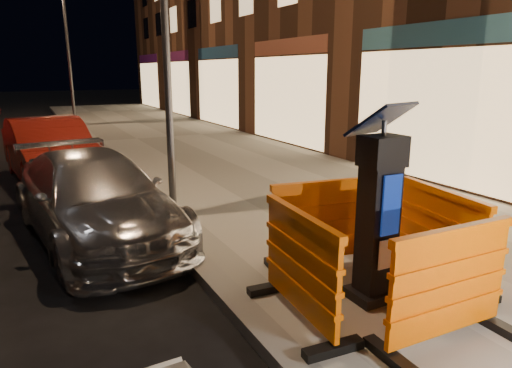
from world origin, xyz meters
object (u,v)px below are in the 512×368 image
barrier_front (449,287)px  car_silver (99,238)px  car_red (53,180)px  barrier_bldgside (439,236)px  barrier_kerbside (300,267)px  barrier_back (324,224)px  parking_kiosk (378,211)px

barrier_front → car_silver: bearing=117.6°
car_red → barrier_bldgside: bearing=-73.3°
barrier_kerbside → barrier_bldgside: bearing=-86.2°
barrier_back → car_red: 7.83m
parking_kiosk → barrier_back: bearing=95.8°
barrier_kerbside → barrier_front: bearing=-131.2°
barrier_front → car_silver: size_ratio=0.31×
parking_kiosk → barrier_bldgside: (0.95, 0.00, -0.44)m
parking_kiosk → barrier_bldgside: size_ratio=1.40×
barrier_front → barrier_bldgside: bearing=45.8°
barrier_bldgside → barrier_kerbside: bearing=97.8°
parking_kiosk → barrier_front: (0.00, -0.95, -0.44)m
barrier_front → car_silver: (-2.34, 4.63, -0.71)m
barrier_bldgside → car_silver: size_ratio=0.31×
barrier_kerbside → car_silver: bearing=24.5°
parking_kiosk → barrier_kerbside: bearing=-174.2°
car_red → barrier_front: bearing=-80.8°
car_red → barrier_kerbside: bearing=-85.2°
barrier_kerbside → barrier_bldgside: same height
barrier_kerbside → car_red: (-1.75, 8.26, -0.71)m
barrier_kerbside → car_red: size_ratio=0.32×
barrier_back → car_silver: barrier_back is taller
barrier_back → barrier_kerbside: (-0.95, -0.95, 0.00)m
car_silver → car_red: car_red is taller
car_silver → parking_kiosk: bearing=-65.3°
barrier_back → barrier_bldgside: same height
barrier_back → car_red: (-2.70, 7.31, -0.71)m
car_silver → car_red: 4.59m
parking_kiosk → barrier_kerbside: size_ratio=1.40×
barrier_front → barrier_bldgside: (0.95, 0.95, 0.00)m
barrier_front → barrier_back: 1.90m
parking_kiosk → car_red: (-2.70, 8.26, -1.15)m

